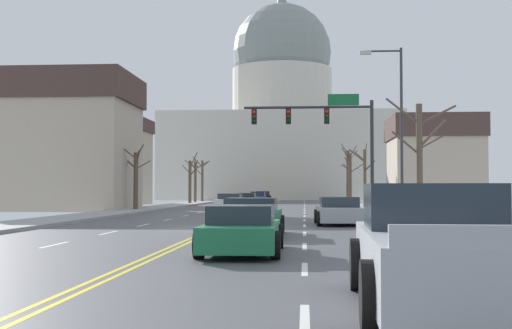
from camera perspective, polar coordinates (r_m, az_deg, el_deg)
ground at (r=27.20m, az=-3.28°, el=-5.36°), size 20.00×180.00×0.20m
signal_gantry at (r=41.21m, az=5.99°, el=3.20°), size 7.91×0.41×7.24m
street_lamp_right at (r=33.27m, az=11.83°, el=3.86°), size 2.07×0.24×8.30m
capitol_building at (r=106.04m, az=2.23°, el=3.25°), size 35.42×23.39×33.36m
sedan_near_00 at (r=36.85m, az=7.05°, el=-3.70°), size 2.13×4.25×1.12m
sedan_near_01 at (r=29.78m, az=7.05°, el=-3.99°), size 2.14×4.31×1.23m
sedan_near_02 at (r=22.67m, az=-0.35°, el=-4.54°), size 2.11×4.32×1.27m
sedan_near_03 at (r=16.43m, az=-1.17°, el=-5.61°), size 1.96×4.52×1.17m
pickup_truck_near_04 at (r=9.26m, az=15.16°, el=-7.17°), size 2.33×5.31×1.64m
sedan_oncoming_00 at (r=49.96m, az=-2.23°, el=-3.22°), size 2.11×4.27×1.24m
sedan_oncoming_01 at (r=63.24m, az=-0.79°, el=-3.01°), size 2.00×4.49×1.20m
sedan_oncoming_02 at (r=74.66m, az=0.16°, el=-2.85°), size 1.95×4.67×1.29m
sedan_oncoming_03 at (r=85.94m, az=0.60°, el=-2.74°), size 2.21×4.52×1.32m
flank_building_00 at (r=52.62m, az=-17.52°, el=1.86°), size 13.46×8.47×10.10m
flank_building_01 at (r=70.78m, az=-13.27°, el=0.27°), size 10.39×6.46×8.77m
flank_building_02 at (r=73.32m, az=14.86°, el=0.39°), size 9.21×9.66×9.20m
bare_tree_00 at (r=29.88m, az=13.73°, el=0.59°), size 2.88×1.20×5.50m
bare_tree_01 at (r=49.27m, az=-10.19°, el=-1.07°), size 2.28×1.91×4.77m
bare_tree_02 at (r=54.32m, az=9.20°, el=-0.88°), size 2.03×2.18×5.01m
bare_tree_03 at (r=70.27m, az=-5.61°, el=-1.33°), size 1.81×1.01×5.26m
bare_tree_04 at (r=69.51m, az=7.99°, el=-0.87°), size 2.38×1.81×6.04m
bare_tree_05 at (r=76.20m, az=-5.17°, el=-1.25°), size 2.84×1.73×4.87m
bare_tree_06 at (r=73.81m, az=7.83°, el=-0.89°), size 1.67×1.24×6.18m
bare_tree_07 at (r=80.35m, az=-4.61°, el=-1.23°), size 1.82×1.63×5.31m
pedestrian_00 at (r=32.68m, az=12.68°, el=-2.90°), size 0.35×0.34×1.70m
pedestrian_01 at (r=37.05m, az=11.18°, el=-2.81°), size 0.35×0.34×1.70m
bicycle_parked at (r=26.51m, az=15.31°, el=-4.36°), size 0.12×1.77×0.85m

